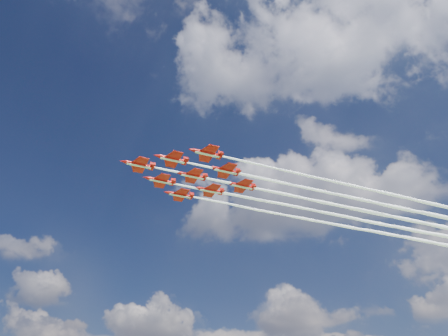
{
  "coord_description": "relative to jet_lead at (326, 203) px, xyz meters",
  "views": [
    {
      "loc": [
        64.51,
        -121.72,
        4.0
      ],
      "look_at": [
        18.78,
        -3.61,
        84.38
      ],
      "focal_mm": 35.0,
      "sensor_mm": 36.0,
      "label": 1
    }
  ],
  "objects": [
    {
      "name": "jet_tail",
      "position": [
        28.14,
        26.36,
        0.0
      ],
      "size": [
        116.43,
        109.23,
        3.01
      ],
      "rotation": [
        0.0,
        0.0,
        0.75
      ],
      "color": "#B50D0A"
    },
    {
      "name": "jet_row3_port",
      "position": [
        24.47,
        2.08,
        0.0
      ],
      "size": [
        116.43,
        109.23,
        3.01
      ],
      "rotation": [
        0.0,
        0.0,
        0.75
      ],
      "color": "#B50D0A"
    },
    {
      "name": "jet_row3_starb",
      "position": [
        3.67,
        24.28,
        0.0
      ],
      "size": [
        116.43,
        109.23,
        3.01
      ],
      "rotation": [
        0.0,
        0.0,
        0.75
      ],
      "color": "#B50D0A"
    },
    {
      "name": "jet_row2_starb",
      "position": [
        1.83,
        12.14,
        0.0
      ],
      "size": [
        116.43,
        109.23,
        3.01
      ],
      "rotation": [
        0.0,
        0.0,
        0.75
      ],
      "color": "#B50D0A"
    },
    {
      "name": "jet_lead",
      "position": [
        0.0,
        0.0,
        0.0
      ],
      "size": [
        116.43,
        109.23,
        3.01
      ],
      "rotation": [
        0.0,
        0.0,
        0.75
      ],
      "color": "#B50D0A"
    },
    {
      "name": "jet_row4_starb",
      "position": [
        15.9,
        25.32,
        0.0
      ],
      "size": [
        116.43,
        109.23,
        3.01
      ],
      "rotation": [
        0.0,
        0.0,
        0.75
      ],
      "color": "#B50D0A"
    },
    {
      "name": "jet_row2_port",
      "position": [
        12.23,
        1.04,
        0.0
      ],
      "size": [
        116.43,
        109.23,
        3.01
      ],
      "rotation": [
        0.0,
        0.0,
        0.75
      ],
      "color": "#B50D0A"
    },
    {
      "name": "jet_row3_centre",
      "position": [
        14.07,
        13.18,
        0.0
      ],
      "size": [
        116.43,
        109.23,
        3.01
      ],
      "rotation": [
        0.0,
        0.0,
        0.75
      ],
      "color": "#B50D0A"
    },
    {
      "name": "jet_row4_port",
      "position": [
        26.3,
        14.22,
        0.0
      ],
      "size": [
        116.43,
        109.23,
        3.01
      ],
      "rotation": [
        0.0,
        0.0,
        0.75
      ],
      "color": "#B50D0A"
    }
  ]
}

